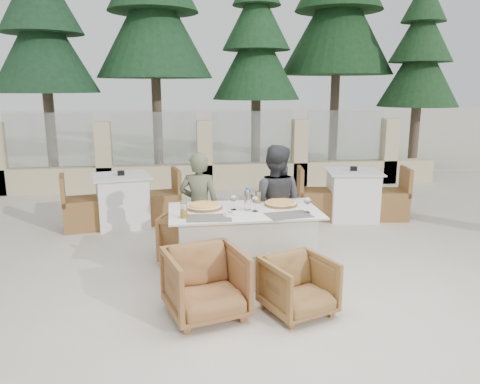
{
  "coord_description": "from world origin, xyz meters",
  "views": [
    {
      "loc": [
        -0.67,
        -4.72,
        2.05
      ],
      "look_at": [
        0.08,
        0.36,
        0.9
      ],
      "focal_mm": 35.0,
      "sensor_mm": 36.0,
      "label": 1
    }
  ],
  "objects": [
    {
      "name": "wine_glass_centre",
      "position": [
        -0.03,
        0.08,
        0.86
      ],
      "size": [
        0.1,
        0.1,
        0.18
      ],
      "primitive_type": null,
      "rotation": [
        0.0,
        0.0,
        0.34
      ],
      "color": "white",
      "rests_on": "dining_table"
    },
    {
      "name": "beer_glass_left",
      "position": [
        -0.56,
        -0.15,
        0.85
      ],
      "size": [
        0.08,
        0.08,
        0.15
      ],
      "primitive_type": "cylinder",
      "rotation": [
        0.0,
        0.0,
        0.08
      ],
      "color": "gold",
      "rests_on": "dining_table"
    },
    {
      "name": "water_bottle",
      "position": [
        0.12,
        0.06,
        0.89
      ],
      "size": [
        0.08,
        0.08,
        0.25
      ],
      "primitive_type": "cylinder",
      "rotation": [
        0.0,
        0.0,
        0.1
      ],
      "color": "#A9BFDE",
      "rests_on": "dining_table"
    },
    {
      "name": "pine_far_right",
      "position": [
        5.5,
        6.5,
        2.25
      ],
      "size": [
        1.98,
        1.98,
        4.5
      ],
      "primitive_type": "cone",
      "color": "#1E4320",
      "rests_on": "ground"
    },
    {
      "name": "beer_glass_right",
      "position": [
        0.28,
        0.34,
        0.84
      ],
      "size": [
        0.09,
        0.09,
        0.13
      ],
      "primitive_type": "cylinder",
      "rotation": [
        0.0,
        0.0,
        0.39
      ],
      "color": "gold",
      "rests_on": "dining_table"
    },
    {
      "name": "armchair_near_right",
      "position": [
        0.45,
        -0.84,
        0.27
      ],
      "size": [
        0.74,
        0.75,
        0.54
      ],
      "primitive_type": "imported",
      "rotation": [
        0.0,
        0.0,
        0.35
      ],
      "color": "brown",
      "rests_on": "ground"
    },
    {
      "name": "olive_dish",
      "position": [
        -0.09,
        -0.15,
        0.79
      ],
      "size": [
        0.14,
        0.14,
        0.04
      ],
      "primitive_type": null,
      "rotation": [
        0.0,
        0.0,
        -0.41
      ],
      "color": "silver",
      "rests_on": "dining_table"
    },
    {
      "name": "sand_patch",
      "position": [
        0.0,
        14.0,
        0.01
      ],
      "size": [
        30.0,
        16.0,
        0.01
      ],
      "primitive_type": "cube",
      "color": "beige",
      "rests_on": "ground"
    },
    {
      "name": "placemat_near_left",
      "position": [
        -0.32,
        -0.21,
        0.77
      ],
      "size": [
        0.47,
        0.33,
        0.0
      ],
      "primitive_type": "cube",
      "rotation": [
        0.0,
        0.0,
        -0.08
      ],
      "color": "#5D5850",
      "rests_on": "dining_table"
    },
    {
      "name": "diner_left",
      "position": [
        -0.36,
        0.73,
        0.66
      ],
      "size": [
        0.54,
        0.42,
        1.31
      ],
      "primitive_type": "imported",
      "rotation": [
        0.0,
        0.0,
        2.89
      ],
      "color": "#585D43",
      "rests_on": "ground"
    },
    {
      "name": "armchair_far_left",
      "position": [
        -0.46,
        0.67,
        0.31
      ],
      "size": [
        0.84,
        0.85,
        0.61
      ],
      "primitive_type": "imported",
      "rotation": [
        0.0,
        0.0,
        2.81
      ],
      "color": "olive",
      "rests_on": "ground"
    },
    {
      "name": "pizza_left",
      "position": [
        -0.34,
        0.18,
        0.8
      ],
      "size": [
        0.44,
        0.44,
        0.05
      ],
      "primitive_type": "cylinder",
      "rotation": [
        0.0,
        0.0,
        0.14
      ],
      "color": "orange",
      "rests_on": "dining_table"
    },
    {
      "name": "dining_table",
      "position": [
        0.08,
        0.06,
        0.39
      ],
      "size": [
        1.6,
        0.9,
        0.77
      ],
      "primitive_type": null,
      "color": "beige",
      "rests_on": "ground"
    },
    {
      "name": "pine_far_left",
      "position": [
        -3.5,
        7.0,
        2.75
      ],
      "size": [
        2.42,
        2.42,
        5.5
      ],
      "primitive_type": "cone",
      "color": "#1A3E23",
      "rests_on": "ground"
    },
    {
      "name": "pizza_right",
      "position": [
        0.52,
        0.2,
        0.79
      ],
      "size": [
        0.44,
        0.44,
        0.05
      ],
      "primitive_type": "cylinder",
      "rotation": [
        0.0,
        0.0,
        0.23
      ],
      "color": "#CA691B",
      "rests_on": "dining_table"
    },
    {
      "name": "ground",
      "position": [
        0.0,
        0.0,
        0.0
      ],
      "size": [
        80.0,
        80.0,
        0.0
      ],
      "primitive_type": "plane",
      "color": "beige",
      "rests_on": "ground"
    },
    {
      "name": "diner_right",
      "position": [
        0.52,
        0.53,
        0.7
      ],
      "size": [
        0.83,
        0.75,
        1.41
      ],
      "primitive_type": "imported",
      "rotation": [
        0.0,
        0.0,
        2.76
      ],
      "color": "#343638",
      "rests_on": "ground"
    },
    {
      "name": "wine_glass_corner",
      "position": [
        0.72,
        -0.14,
        0.86
      ],
      "size": [
        0.08,
        0.08,
        0.18
      ],
      "primitive_type": null,
      "rotation": [
        0.0,
        0.0,
        0.04
      ],
      "color": "white",
      "rests_on": "dining_table"
    },
    {
      "name": "pine_mid_right",
      "position": [
        3.8,
        7.8,
        3.4
      ],
      "size": [
        2.99,
        2.99,
        6.8
      ],
      "primitive_type": "cone",
      "color": "#1A401E",
      "rests_on": "ground"
    },
    {
      "name": "bg_table_a",
      "position": [
        -1.42,
        2.31,
        0.39
      ],
      "size": [
        1.77,
        1.12,
        0.77
      ],
      "primitive_type": null,
      "rotation": [
        0.0,
        0.0,
        0.2
      ],
      "color": "white",
      "rests_on": "ground"
    },
    {
      "name": "perimeter_wall_far",
      "position": [
        0.0,
        4.8,
        0.8
      ],
      "size": [
        10.0,
        0.34,
        1.6
      ],
      "primitive_type": null,
      "color": "beige",
      "rests_on": "ground"
    },
    {
      "name": "armchair_near_left",
      "position": [
        -0.4,
        -0.76,
        0.31
      ],
      "size": [
        0.82,
        0.84,
        0.63
      ],
      "primitive_type": "imported",
      "rotation": [
        0.0,
        0.0,
        0.26
      ],
      "color": "brown",
      "rests_on": "ground"
    },
    {
      "name": "wine_glass_near",
      "position": [
        0.19,
        -0.02,
        0.86
      ],
      "size": [
        0.1,
        0.1,
        0.18
      ],
      "primitive_type": null,
      "rotation": [
        0.0,
        0.0,
        -0.31
      ],
      "color": "white",
      "rests_on": "dining_table"
    },
    {
      "name": "bg_table_b",
      "position": [
        2.15,
        2.17,
        0.39
      ],
      "size": [
        1.75,
        1.07,
        0.77
      ],
      "primitive_type": null,
      "rotation": [
        0.0,
        0.0,
        -0.16
      ],
      "color": "white",
      "rests_on": "ground"
    },
    {
      "name": "armchair_far_right",
      "position": [
        0.41,
        0.9,
        0.3
      ],
      "size": [
        0.84,
        0.85,
        0.6
      ],
      "primitive_type": "imported",
      "rotation": [
        0.0,
        0.0,
        2.76
      ],
      "color": "olive",
      "rests_on": "ground"
    },
    {
      "name": "pine_mid_left",
      "position": [
        -1.0,
        7.5,
        3.25
      ],
      "size": [
        2.86,
        2.86,
        6.5
      ],
      "primitive_type": "cone",
      "color": "#1D4524",
      "rests_on": "ground"
    },
    {
      "name": "pine_centre",
      "position": [
        1.5,
        7.2,
        2.5
      ],
      "size": [
        2.2,
        2.2,
        5.0
      ],
      "primitive_type": "cone",
      "color": "#1F4824",
      "rests_on": "ground"
    },
    {
      "name": "placemat_near_right",
      "position": [
        0.5,
        -0.22,
        0.77
      ],
      "size": [
        0.49,
        0.37,
        0.0
      ],
      "primitive_type": "cube",
      "rotation": [
        0.0,
        0.0,
        0.16
      ],
      "color": "#554F49",
      "rests_on": "dining_table"
    }
  ]
}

